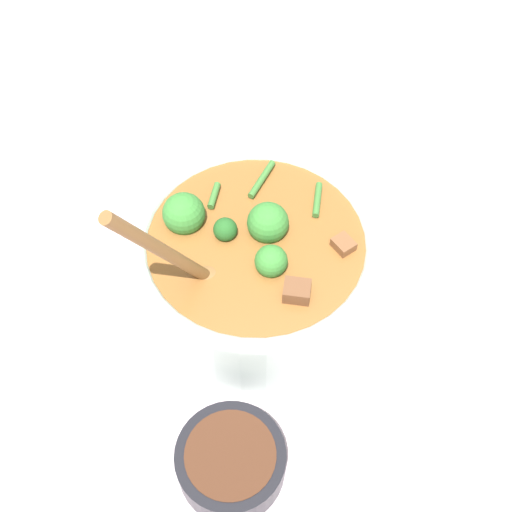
% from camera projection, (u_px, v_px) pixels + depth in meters
% --- Properties ---
extents(ground_plane, '(4.00, 4.00, 0.00)m').
position_uv_depth(ground_plane, '(256.00, 287.00, 0.71)').
color(ground_plane, silver).
extents(stew_bowl, '(0.26, 0.25, 0.24)m').
position_uv_depth(stew_bowl, '(255.00, 259.00, 0.66)').
color(stew_bowl, '#B2C6BC').
rests_on(stew_bowl, ground_plane).
extents(condiment_bowl, '(0.10, 0.10, 0.04)m').
position_uv_depth(condiment_bowl, '(231.00, 461.00, 0.58)').
color(condiment_bowl, black).
rests_on(condiment_bowl, ground_plane).
extents(empty_plate, '(0.21, 0.21, 0.02)m').
position_uv_depth(empty_plate, '(447.00, 149.00, 0.81)').
color(empty_plate, silver).
rests_on(empty_plate, ground_plane).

